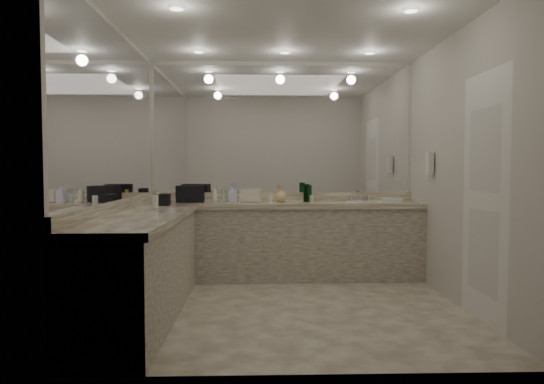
{
  "coord_description": "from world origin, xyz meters",
  "views": [
    {
      "loc": [
        -0.3,
        -4.48,
        1.3
      ],
      "look_at": [
        -0.16,
        0.4,
        1.06
      ],
      "focal_mm": 32.0,
      "sensor_mm": 36.0,
      "label": 1
    }
  ],
  "objects_px": {
    "black_toiletry_bag": "(190,194)",
    "soap_bottle_b": "(232,193)",
    "sink": "(364,202)",
    "soap_bottle_c": "(281,194)",
    "hand_towel": "(392,200)",
    "cream_cosmetic_case": "(251,196)",
    "wall_phone": "(430,163)",
    "soap_bottle_a": "(214,194)"
  },
  "relations": [
    {
      "from": "hand_towel",
      "to": "soap_bottle_c",
      "type": "distance_m",
      "value": 1.32
    },
    {
      "from": "cream_cosmetic_case",
      "to": "black_toiletry_bag",
      "type": "bearing_deg",
      "value": -165.56
    },
    {
      "from": "hand_towel",
      "to": "soap_bottle_b",
      "type": "relative_size",
      "value": 1.09
    },
    {
      "from": "black_toiletry_bag",
      "to": "soap_bottle_c",
      "type": "bearing_deg",
      "value": -0.97
    },
    {
      "from": "sink",
      "to": "cream_cosmetic_case",
      "type": "height_order",
      "value": "cream_cosmetic_case"
    },
    {
      "from": "black_toiletry_bag",
      "to": "hand_towel",
      "type": "height_order",
      "value": "black_toiletry_bag"
    },
    {
      "from": "wall_phone",
      "to": "hand_towel",
      "type": "height_order",
      "value": "wall_phone"
    },
    {
      "from": "cream_cosmetic_case",
      "to": "soap_bottle_c",
      "type": "relative_size",
      "value": 1.3
    },
    {
      "from": "wall_phone",
      "to": "soap_bottle_a",
      "type": "distance_m",
      "value": 2.45
    },
    {
      "from": "wall_phone",
      "to": "cream_cosmetic_case",
      "type": "height_order",
      "value": "wall_phone"
    },
    {
      "from": "cream_cosmetic_case",
      "to": "soap_bottle_c",
      "type": "bearing_deg",
      "value": 6.49
    },
    {
      "from": "wall_phone",
      "to": "soap_bottle_b",
      "type": "distance_m",
      "value": 2.24
    },
    {
      "from": "soap_bottle_c",
      "to": "black_toiletry_bag",
      "type": "bearing_deg",
      "value": 179.03
    },
    {
      "from": "sink",
      "to": "wall_phone",
      "type": "bearing_deg",
      "value": -39.57
    },
    {
      "from": "cream_cosmetic_case",
      "to": "soap_bottle_b",
      "type": "xyz_separation_m",
      "value": [
        -0.22,
        -0.03,
        0.04
      ]
    },
    {
      "from": "black_toiletry_bag",
      "to": "soap_bottle_c",
      "type": "distance_m",
      "value": 1.06
    },
    {
      "from": "sink",
      "to": "hand_towel",
      "type": "height_order",
      "value": "hand_towel"
    },
    {
      "from": "wall_phone",
      "to": "black_toiletry_bag",
      "type": "height_order",
      "value": "wall_phone"
    },
    {
      "from": "soap_bottle_a",
      "to": "black_toiletry_bag",
      "type": "bearing_deg",
      "value": -173.19
    },
    {
      "from": "sink",
      "to": "wall_phone",
      "type": "distance_m",
      "value": 0.91
    },
    {
      "from": "soap_bottle_a",
      "to": "soap_bottle_c",
      "type": "xyz_separation_m",
      "value": [
        0.78,
        -0.05,
        -0.01
      ]
    },
    {
      "from": "hand_towel",
      "to": "soap_bottle_c",
      "type": "xyz_separation_m",
      "value": [
        -1.32,
        -0.01,
        0.07
      ]
    },
    {
      "from": "cream_cosmetic_case",
      "to": "soap_bottle_b",
      "type": "distance_m",
      "value": 0.23
    },
    {
      "from": "soap_bottle_a",
      "to": "soap_bottle_b",
      "type": "xyz_separation_m",
      "value": [
        0.21,
        -0.04,
        0.01
      ]
    },
    {
      "from": "black_toiletry_bag",
      "to": "soap_bottle_a",
      "type": "height_order",
      "value": "soap_bottle_a"
    },
    {
      "from": "hand_towel",
      "to": "soap_bottle_a",
      "type": "bearing_deg",
      "value": 178.95
    },
    {
      "from": "sink",
      "to": "wall_phone",
      "type": "xyz_separation_m",
      "value": [
        0.61,
        -0.5,
        0.46
      ]
    },
    {
      "from": "hand_towel",
      "to": "cream_cosmetic_case",
      "type": "bearing_deg",
      "value": 179.11
    },
    {
      "from": "wall_phone",
      "to": "cream_cosmetic_case",
      "type": "relative_size",
      "value": 1.01
    },
    {
      "from": "soap_bottle_a",
      "to": "soap_bottle_b",
      "type": "bearing_deg",
      "value": -11.74
    },
    {
      "from": "sink",
      "to": "soap_bottle_c",
      "type": "bearing_deg",
      "value": -178.78
    },
    {
      "from": "soap_bottle_c",
      "to": "cream_cosmetic_case",
      "type": "bearing_deg",
      "value": 173.73
    },
    {
      "from": "cream_cosmetic_case",
      "to": "hand_towel",
      "type": "height_order",
      "value": "cream_cosmetic_case"
    },
    {
      "from": "wall_phone",
      "to": "hand_towel",
      "type": "bearing_deg",
      "value": 118.07
    },
    {
      "from": "black_toiletry_bag",
      "to": "soap_bottle_b",
      "type": "relative_size",
      "value": 1.53
    },
    {
      "from": "cream_cosmetic_case",
      "to": "soap_bottle_a",
      "type": "bearing_deg",
      "value": -168.94
    },
    {
      "from": "wall_phone",
      "to": "black_toiletry_bag",
      "type": "xyz_separation_m",
      "value": [
        -2.65,
        0.5,
        -0.36
      ]
    },
    {
      "from": "black_toiletry_bag",
      "to": "cream_cosmetic_case",
      "type": "height_order",
      "value": "black_toiletry_bag"
    },
    {
      "from": "soap_bottle_b",
      "to": "soap_bottle_a",
      "type": "bearing_deg",
      "value": 168.26
    },
    {
      "from": "black_toiletry_bag",
      "to": "soap_bottle_c",
      "type": "xyz_separation_m",
      "value": [
        1.06,
        -0.02,
        -0.0
      ]
    },
    {
      "from": "soap_bottle_a",
      "to": "soap_bottle_c",
      "type": "relative_size",
      "value": 1.07
    },
    {
      "from": "sink",
      "to": "black_toiletry_bag",
      "type": "relative_size",
      "value": 1.34
    }
  ]
}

